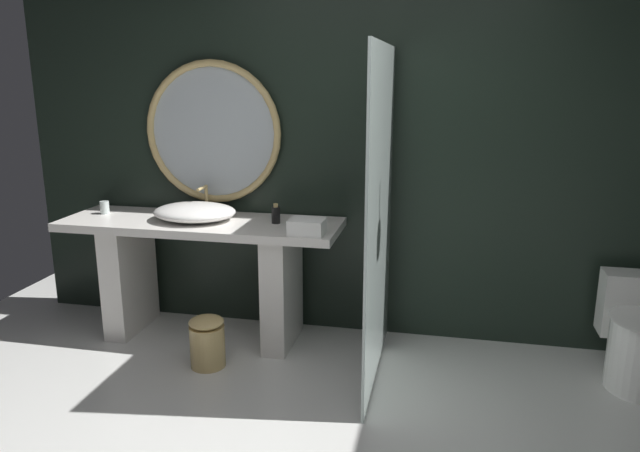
% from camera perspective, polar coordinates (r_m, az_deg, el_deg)
% --- Properties ---
extents(back_wall_panel, '(4.80, 0.10, 2.60)m').
position_cam_1_polar(back_wall_panel, '(4.05, 3.86, 7.60)').
color(back_wall_panel, black).
rests_on(back_wall_panel, ground_plane).
extents(vanity_counter, '(1.87, 0.59, 0.82)m').
position_cam_1_polar(vanity_counter, '(4.14, -11.08, -3.55)').
color(vanity_counter, silver).
rests_on(vanity_counter, ground_plane).
extents(vessel_sink, '(0.55, 0.45, 0.20)m').
position_cam_1_polar(vessel_sink, '(4.07, -11.82, 1.33)').
color(vessel_sink, white).
rests_on(vessel_sink, vanity_counter).
extents(tumbler_cup, '(0.06, 0.06, 0.09)m').
position_cam_1_polar(tumbler_cup, '(4.42, -19.79, 1.66)').
color(tumbler_cup, silver).
rests_on(tumbler_cup, vanity_counter).
extents(soap_dispenser, '(0.06, 0.06, 0.13)m').
position_cam_1_polar(soap_dispenser, '(3.90, -4.22, 1.09)').
color(soap_dispenser, black).
rests_on(soap_dispenser, vanity_counter).
extents(round_wall_mirror, '(0.98, 0.05, 0.98)m').
position_cam_1_polar(round_wall_mirror, '(4.22, -10.16, 8.73)').
color(round_wall_mirror, tan).
extents(shower_glass_panel, '(0.02, 1.17, 1.93)m').
position_cam_1_polar(shower_glass_panel, '(3.46, 5.69, 0.77)').
color(shower_glass_panel, silver).
rests_on(shower_glass_panel, ground_plane).
extents(waste_bin, '(0.22, 0.22, 0.33)m').
position_cam_1_polar(waste_bin, '(3.84, -10.66, -10.72)').
color(waste_bin, tan).
rests_on(waste_bin, ground_plane).
extents(folded_hand_towel, '(0.21, 0.17, 0.09)m').
position_cam_1_polar(folded_hand_towel, '(3.63, -1.25, -0.07)').
color(folded_hand_towel, white).
rests_on(folded_hand_towel, vanity_counter).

